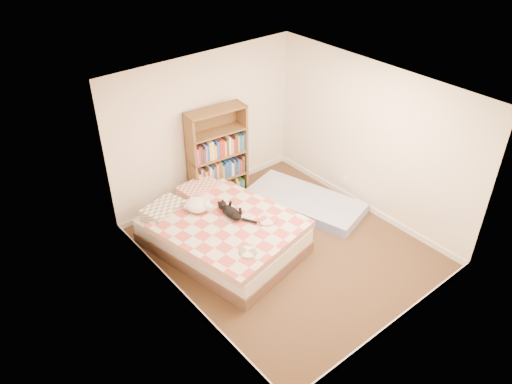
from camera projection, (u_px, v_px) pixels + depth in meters
room at (288, 181)px, 6.89m from camera, size 3.51×4.01×2.51m
bed at (221, 232)px, 7.44m from camera, size 1.98×2.50×0.60m
bookshelf at (217, 167)px, 8.38m from camera, size 1.03×0.43×1.66m
floor_mattress at (305, 202)px, 8.42m from camera, size 1.38×2.11×0.17m
black_cat at (230, 211)px, 7.30m from camera, size 0.22×0.69×0.16m
white_dog at (198, 205)px, 7.40m from camera, size 0.39×0.42×0.18m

